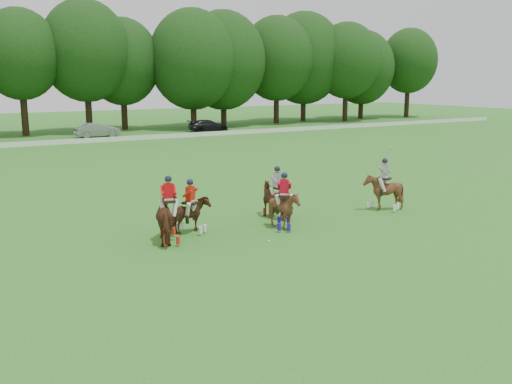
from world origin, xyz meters
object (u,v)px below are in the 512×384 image
car_mid (97,130)px  car_right (208,126)px  polo_stripe_b (383,191)px  polo_red_b (191,215)px  polo_ball (269,241)px  polo_stripe_a (277,199)px  polo_red_c (284,209)px  polo_red_a (169,218)px

car_mid → car_right: car_mid is taller
car_right → polo_stripe_b: 40.19m
car_right → polo_red_b: (-19.39, -37.98, 0.08)m
car_right → polo_ball: car_right is taller
car_mid → car_right: size_ratio=0.97×
polo_stripe_b → polo_stripe_a: bearing=165.6°
car_mid → polo_stripe_b: polo_stripe_b is taller
polo_red_b → polo_stripe_b: (9.14, -0.88, 0.13)m
car_mid → polo_ball: car_mid is taller
polo_red_c → polo_stripe_b: polo_stripe_b is taller
polo_red_a → car_right: bearing=62.0°
car_mid → polo_stripe_a: polo_stripe_a is taller
polo_stripe_a → polo_ball: size_ratio=24.90×
polo_red_c → car_right: bearing=67.9°
polo_stripe_b → polo_ball: 7.49m
polo_stripe_a → polo_red_b: bearing=-174.8°
polo_red_b → polo_stripe_b: bearing=-5.5°
polo_red_c → polo_red_a: bearing=172.7°
car_mid → polo_stripe_b: size_ratio=1.51×
polo_stripe_b → polo_red_b: bearing=174.5°
polo_red_a → polo_stripe_a: bearing=11.5°
polo_ball → polo_stripe_b: bearing=13.7°
polo_red_b → polo_ball: size_ratio=23.62×
polo_red_c → polo_ball: 2.18m
polo_stripe_a → polo_red_a: bearing=-168.5°
polo_red_a → polo_red_c: (4.62, -0.60, -0.10)m
polo_ball → polo_red_c: bearing=41.0°
car_mid → polo_stripe_b: 38.92m
polo_stripe_a → polo_ball: polo_stripe_a is taller
car_mid → polo_stripe_a: (-2.75, -37.60, 0.08)m
polo_stripe_a → polo_stripe_b: (4.93, -1.26, 0.06)m
polo_red_b → car_right: bearing=63.0°
car_mid → polo_red_a: size_ratio=1.79×
car_right → polo_red_a: polo_red_a is taller
polo_red_b → polo_ball: (1.91, -2.64, -0.70)m
polo_red_a → polo_ball: bearing=-32.2°
polo_red_a → polo_red_b: size_ratio=1.16×
car_right → polo_red_a: bearing=158.3°
polo_red_b → polo_stripe_a: (4.22, 0.39, 0.06)m
car_right → polo_red_c: polo_red_c is taller
polo_red_c → car_mid: bearing=84.9°
polo_red_a → polo_ball: polo_red_a is taller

